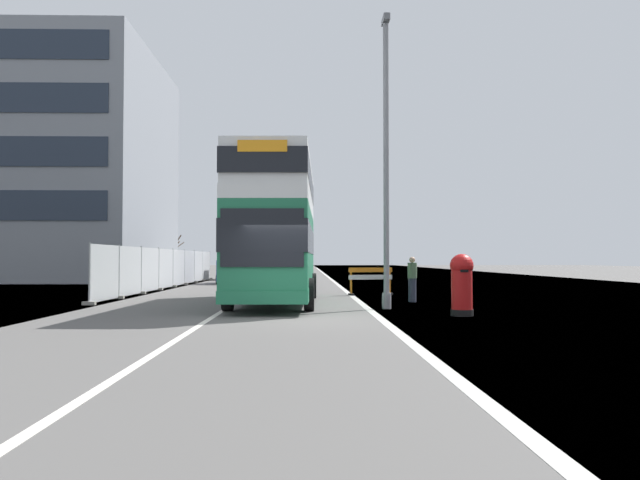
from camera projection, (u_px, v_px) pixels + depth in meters
The scene contains 14 objects.
ground at pixel (310, 321), 16.54m from camera, with size 140.00×280.00×0.10m.
double_decker_bus at pixel (277, 229), 22.46m from camera, with size 2.96×10.88×4.95m.
lamppost_foreground at pixel (386, 169), 20.11m from camera, with size 0.29×0.70×9.35m.
red_pillar_postbox at pixel (462, 282), 17.53m from camera, with size 0.65×0.65×1.72m.
roadworks_barrier at pixel (371, 277), 27.61m from camera, with size 1.98×0.87×1.20m.
construction_site_fence at pixel (173, 269), 35.19m from camera, with size 0.44×27.40×2.15m.
car_oncoming_near at pixel (235, 267), 40.48m from camera, with size 2.03×4.07×2.22m.
car_receding_mid at pixel (232, 267), 47.91m from camera, with size 1.94×4.34×2.07m.
car_receding_far at pixel (294, 265), 54.04m from camera, with size 2.06×3.86×2.17m.
car_far_side at pixel (302, 264), 60.19m from camera, with size 2.01×4.37×2.19m.
bare_tree_far_verge_near at pixel (141, 253), 60.87m from camera, with size 2.99×2.14×4.55m.
bare_tree_far_verge_mid at pixel (168, 250), 62.51m from camera, with size 2.33×2.00×4.84m.
bare_tree_far_verge_far at pixel (172, 252), 75.14m from camera, with size 2.81×2.91×4.44m.
pedestrian_at_kerb at pixel (412, 279), 23.15m from camera, with size 0.34×0.34×1.66m.
Camera 1 is at (0.45, -16.44, 1.58)m, focal length 35.49 mm.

